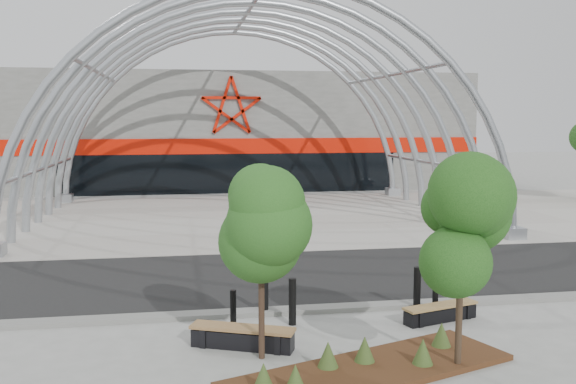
# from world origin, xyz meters

# --- Properties ---
(ground) EXTENTS (140.00, 140.00, 0.00)m
(ground) POSITION_xyz_m (0.00, 0.00, 0.00)
(ground) COLOR gray
(ground) RESTS_ON ground
(road) EXTENTS (140.00, 7.00, 0.02)m
(road) POSITION_xyz_m (0.00, 3.50, 0.01)
(road) COLOR black
(road) RESTS_ON ground
(forecourt) EXTENTS (60.00, 17.00, 0.04)m
(forecourt) POSITION_xyz_m (0.00, 15.50, 0.02)
(forecourt) COLOR #AAA399
(forecourt) RESTS_ON ground
(kerb) EXTENTS (60.00, 0.50, 0.12)m
(kerb) POSITION_xyz_m (0.00, -0.25, 0.06)
(kerb) COLOR slate
(kerb) RESTS_ON ground
(arena_building) EXTENTS (34.00, 15.24, 8.00)m
(arena_building) POSITION_xyz_m (0.00, 33.45, 3.99)
(arena_building) COLOR #62625E
(arena_building) RESTS_ON ground
(vault_canopy) EXTENTS (20.80, 15.80, 20.36)m
(vault_canopy) POSITION_xyz_m (0.00, 15.50, 0.02)
(vault_canopy) COLOR #A1A6AC
(vault_canopy) RESTS_ON ground
(planting_bed) EXTENTS (6.18, 3.75, 0.63)m
(planting_bed) POSITION_xyz_m (0.12, -4.36, 0.15)
(planting_bed) COLOR #3B1E0F
(planting_bed) RESTS_ON ground
(street_tree_0) EXTENTS (1.73, 1.73, 3.94)m
(street_tree_0) POSITION_xyz_m (-1.77, -3.21, 2.83)
(street_tree_0) COLOR black
(street_tree_0) RESTS_ON ground
(street_tree_1) EXTENTS (1.65, 1.65, 3.90)m
(street_tree_1) POSITION_xyz_m (1.98, -4.40, 2.80)
(street_tree_1) COLOR black
(street_tree_1) RESTS_ON ground
(bench_0) EXTENTS (2.28, 1.36, 0.48)m
(bench_0) POSITION_xyz_m (-2.11, -2.56, 0.23)
(bench_0) COLOR black
(bench_0) RESTS_ON ground
(bench_1) EXTENTS (2.04, 1.00, 0.42)m
(bench_1) POSITION_xyz_m (2.84, -1.52, 0.20)
(bench_1) COLOR black
(bench_1) RESTS_ON ground
(bollard_0) EXTENTS (0.15, 0.15, 0.91)m
(bollard_0) POSITION_xyz_m (-2.19, -1.19, 0.46)
(bollard_0) COLOR black
(bollard_0) RESTS_ON ground
(bollard_1) EXTENTS (0.18, 0.18, 1.13)m
(bollard_1) POSITION_xyz_m (-0.77, -1.18, 0.57)
(bollard_1) COLOR black
(bollard_1) RESTS_ON ground
(bollard_2) EXTENTS (0.17, 0.17, 1.06)m
(bollard_2) POSITION_xyz_m (-1.31, -0.25, 0.53)
(bollard_2) COLOR black
(bollard_2) RESTS_ON ground
(bollard_3) EXTENTS (0.15, 0.15, 0.93)m
(bollard_3) POSITION_xyz_m (2.93, -0.96, 0.46)
(bollard_3) COLOR black
(bollard_3) RESTS_ON ground
(bollard_4) EXTENTS (0.18, 0.18, 1.15)m
(bollard_4) POSITION_xyz_m (2.57, -0.64, 0.57)
(bollard_4) COLOR black
(bollard_4) RESTS_ON ground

